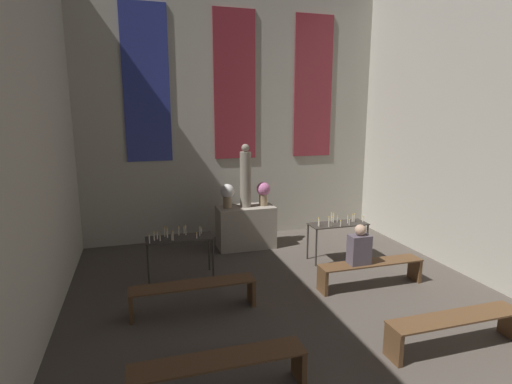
{
  "coord_description": "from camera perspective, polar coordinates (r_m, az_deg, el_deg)",
  "views": [
    {
      "loc": [
        -2.25,
        0.0,
        3.01
      ],
      "look_at": [
        0.0,
        7.52,
        1.42
      ],
      "focal_mm": 28.0,
      "sensor_mm": 36.0,
      "label": 1
    }
  ],
  "objects": [
    {
      "name": "pew_back_left",
      "position": [
        6.34,
        -8.9,
        -13.81
      ],
      "size": [
        1.9,
        0.36,
        0.45
      ],
      "color": "brown",
      "rests_on": "ground_plane"
    },
    {
      "name": "candle_rack_right",
      "position": [
        8.34,
        11.62,
        -5.08
      ],
      "size": [
        1.2,
        0.47,
        0.97
      ],
      "color": "#332D28",
      "rests_on": "ground_plane"
    },
    {
      "name": "flower_vase_left",
      "position": [
        8.7,
        -4.11,
        -0.26
      ],
      "size": [
        0.31,
        0.31,
        0.53
      ],
      "color": "#937A5B",
      "rests_on": "altar"
    },
    {
      "name": "pew_second_left",
      "position": [
        4.66,
        -5.27,
        -23.85
      ],
      "size": [
        1.9,
        0.36,
        0.45
      ],
      "color": "brown",
      "rests_on": "ground_plane"
    },
    {
      "name": "flower_vase_right",
      "position": [
        8.91,
        1.06,
        0.05
      ],
      "size": [
        0.31,
        0.31,
        0.53
      ],
      "color": "#937A5B",
      "rests_on": "altar"
    },
    {
      "name": "pew_back_right",
      "position": [
        7.35,
        16.07,
        -10.48
      ],
      "size": [
        1.9,
        0.36,
        0.45
      ],
      "color": "brown",
      "rests_on": "ground_plane"
    },
    {
      "name": "statue",
      "position": [
        8.74,
        -1.51,
        2.07
      ],
      "size": [
        0.24,
        0.24,
        1.39
      ],
      "color": "gray",
      "rests_on": "altar"
    },
    {
      "name": "altar",
      "position": [
        8.99,
        -1.47,
        -5.01
      ],
      "size": [
        1.27,
        0.65,
        0.94
      ],
      "color": "gray",
      "rests_on": "ground_plane"
    },
    {
      "name": "pew_second_right",
      "position": [
        5.97,
        26.62,
        -16.64
      ],
      "size": [
        1.9,
        0.36,
        0.45
      ],
      "color": "brown",
      "rests_on": "ground_plane"
    },
    {
      "name": "person_seated",
      "position": [
        7.08,
        14.55,
        -7.62
      ],
      "size": [
        0.36,
        0.24,
        0.7
      ],
      "color": "#564C56",
      "rests_on": "pew_back_right"
    },
    {
      "name": "candle_rack_left",
      "position": [
        7.43,
        -10.9,
        -7.11
      ],
      "size": [
        1.2,
        0.47,
        0.97
      ],
      "color": "#332D28",
      "rests_on": "ground_plane"
    },
    {
      "name": "wall_back",
      "position": [
        9.57,
        -3.12,
        11.52
      ],
      "size": [
        7.28,
        0.16,
        6.0
      ],
      "color": "#B2AD9E",
      "rests_on": "ground_plane"
    }
  ]
}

